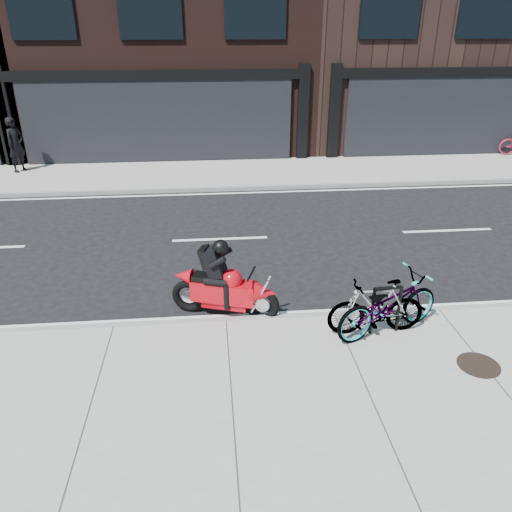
{
  "coord_description": "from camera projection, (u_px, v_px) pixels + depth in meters",
  "views": [
    {
      "loc": [
        -0.18,
        -9.65,
        5.07
      ],
      "look_at": [
        0.64,
        -0.95,
        0.9
      ],
      "focal_mm": 35.0,
      "sensor_mm": 36.0,
      "label": 1
    }
  ],
  "objects": [
    {
      "name": "pedestrian",
      "position": [
        16.0,
        145.0,
        17.44
      ],
      "size": [
        0.73,
        0.82,
        1.89
      ],
      "primitive_type": "imported",
      "rotation": [
        0.0,
        0.0,
        1.06
      ],
      "color": "black",
      "rests_on": "sidewalk_far"
    },
    {
      "name": "bicycle_front",
      "position": [
        388.0,
        305.0,
        8.48
      ],
      "size": [
        2.18,
        1.4,
        1.08
      ],
      "primitive_type": "imported",
      "rotation": [
        0.0,
        0.0,
        1.93
      ],
      "color": "gray",
      "rests_on": "sidewalk_near"
    },
    {
      "name": "manhole_cover",
      "position": [
        479.0,
        365.0,
        7.85
      ],
      "size": [
        0.71,
        0.71,
        0.02
      ],
      "primitive_type": "cylinder",
      "rotation": [
        0.0,
        0.0,
        0.07
      ],
      "color": "black",
      "rests_on": "sidewalk_near"
    },
    {
      "name": "bicycle_rear",
      "position": [
        376.0,
        307.0,
        8.47
      ],
      "size": [
        1.69,
        0.5,
        1.01
      ],
      "primitive_type": "imported",
      "rotation": [
        0.0,
        0.0,
        4.73
      ],
      "color": "gray",
      "rests_on": "sidewalk_near"
    },
    {
      "name": "sidewalk_far",
      "position": [
        215.0,
        174.0,
        17.8
      ],
      "size": [
        60.0,
        3.5,
        0.13
      ],
      "primitive_type": "cube",
      "color": "gray",
      "rests_on": "ground"
    },
    {
      "name": "motorcycle",
      "position": [
        229.0,
        286.0,
        9.14
      ],
      "size": [
        2.02,
        0.99,
        1.55
      ],
      "rotation": [
        0.0,
        0.0,
        -0.32
      ],
      "color": "black",
      "rests_on": "ground"
    },
    {
      "name": "bike_rack",
      "position": [
        386.0,
        306.0,
        8.48
      ],
      "size": [
        0.54,
        0.09,
        0.9
      ],
      "rotation": [
        0.0,
        0.0,
        0.05
      ],
      "color": "black",
      "rests_on": "sidewalk_near"
    },
    {
      "name": "ground",
      "position": [
        223.0,
        276.0,
        10.87
      ],
      "size": [
        120.0,
        120.0,
        0.0
      ],
      "primitive_type": "plane",
      "color": "black",
      "rests_on": "ground"
    },
    {
      "name": "sidewalk_near",
      "position": [
        236.0,
        453.0,
        6.35
      ],
      "size": [
        60.0,
        6.0,
        0.13
      ],
      "primitive_type": "cube",
      "color": "gray",
      "rests_on": "ground"
    }
  ]
}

